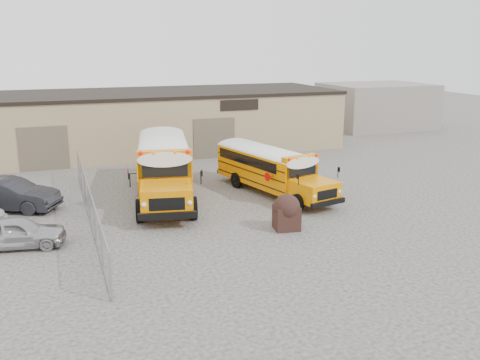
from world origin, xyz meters
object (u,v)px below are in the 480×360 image
object	(u,v)px
school_bus_left	(162,141)
car_silver	(17,232)
car_dark	(9,195)
school_bus_right	(220,151)
tarp_bundle	(287,211)

from	to	relation	value
school_bus_left	car_silver	bearing A→B (deg)	-125.00
car_silver	car_dark	world-z (taller)	car_dark
school_bus_right	car_silver	size ratio (longest dim) A/B	2.35
school_bus_left	car_dark	distance (m)	11.63
car_silver	tarp_bundle	bearing A→B (deg)	-88.98
tarp_bundle	car_dark	xyz separation A→B (m)	(-12.24, 7.49, -0.03)
school_bus_left	school_bus_right	bearing A→B (deg)	-40.48
tarp_bundle	car_silver	bearing A→B (deg)	171.48
car_dark	school_bus_left	bearing A→B (deg)	-27.21
school_bus_left	school_bus_right	world-z (taller)	school_bus_left
school_bus_left	car_silver	xyz separation A→B (m)	(-8.79, -12.55, -1.22)
car_silver	school_bus_right	bearing A→B (deg)	-41.55
car_silver	car_dark	size ratio (longest dim) A/B	0.79
car_silver	car_dark	distance (m)	5.78
school_bus_right	car_silver	bearing A→B (deg)	-141.09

